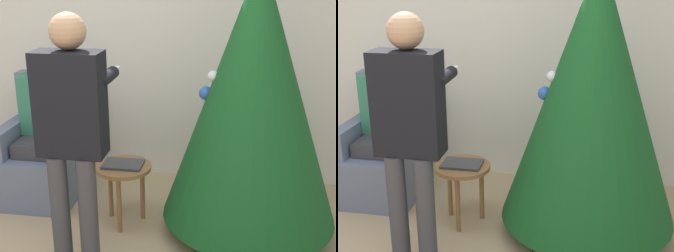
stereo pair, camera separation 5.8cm
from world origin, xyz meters
TOP-DOWN VIEW (x-y plane):
  - wall_back at (0.00, 2.23)m, footprint 8.00×0.06m
  - christmas_tree at (1.04, 1.29)m, footprint 1.25×1.25m
  - armchair at (-0.69, 1.65)m, footprint 0.61×0.74m
  - person_seated at (-0.69, 1.62)m, footprint 0.36×0.46m
  - person_standing at (-0.05, 0.68)m, footprint 0.43×0.57m
  - side_stool at (0.10, 1.26)m, footprint 0.42×0.42m
  - laptop at (0.10, 1.26)m, footprint 0.30×0.20m

SIDE VIEW (x-z plane):
  - armchair at x=-0.69m, z-range -0.16..0.86m
  - side_stool at x=0.10m, z-range 0.17..0.64m
  - laptop at x=0.10m, z-range 0.48..0.50m
  - person_seated at x=-0.69m, z-range 0.06..1.30m
  - person_standing at x=-0.05m, z-range 0.16..1.81m
  - christmas_tree at x=1.04m, z-range 0.07..2.06m
  - wall_back at x=0.00m, z-range 0.00..2.70m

